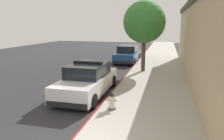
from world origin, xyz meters
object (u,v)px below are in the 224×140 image
object	(u,v)px
parked_car_silver_ahead	(128,54)
street_tree	(144,22)
police_cruiser	(88,80)
fire_hydrant	(112,101)

from	to	relation	value
parked_car_silver_ahead	street_tree	world-z (taller)	street_tree
parked_car_silver_ahead	street_tree	distance (m)	5.72
parked_car_silver_ahead	street_tree	size ratio (longest dim) A/B	0.98
police_cruiser	street_tree	bearing A→B (deg)	69.48
police_cruiser	fire_hydrant	distance (m)	2.64
parked_car_silver_ahead	fire_hydrant	xyz separation A→B (m)	(1.55, -12.18, -0.24)
police_cruiser	street_tree	distance (m)	6.69
police_cruiser	parked_car_silver_ahead	world-z (taller)	police_cruiser
police_cruiser	parked_car_silver_ahead	distance (m)	10.21
police_cruiser	fire_hydrant	xyz separation A→B (m)	(1.73, -1.98, -0.24)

